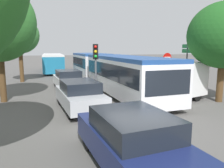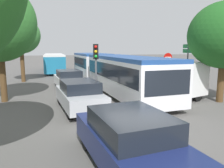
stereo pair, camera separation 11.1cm
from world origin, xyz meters
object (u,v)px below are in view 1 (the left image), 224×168
queued_car_silver (80,95)px  tree_right_near (224,36)px  traffic_light (96,59)px  tree_left_far (19,35)px  city_bus_rear (53,62)px  articulated_bus (107,68)px  white_van (170,81)px  queued_car_white (68,79)px  direction_sign_post (187,57)px  queued_car_navy (132,140)px  no_entry_sign (167,66)px

queued_car_silver → tree_right_near: size_ratio=0.77×
tree_right_near → traffic_light: bearing=156.7°
tree_left_far → city_bus_rear: bearing=68.5°
traffic_light → tree_right_near: bearing=79.5°
articulated_bus → white_van: 6.44m
queued_car_white → tree_left_far: (-3.66, 5.15, 3.57)m
direction_sign_post → queued_car_white: bearing=-18.0°
queued_car_navy → white_van: white_van is taller
articulated_bus → tree_left_far: 9.00m
queued_car_silver → articulated_bus: bearing=-32.6°
queued_car_white → tree_right_near: 11.08m
articulated_bus → tree_right_near: tree_right_near is taller
articulated_bus → direction_sign_post: 6.25m
queued_car_white → traffic_light: traffic_light is taller
queued_car_white → tree_left_far: size_ratio=0.72×
direction_sign_post → tree_right_near: bearing=95.1°
queued_car_white → white_van: white_van is taller
queued_car_navy → queued_car_silver: 6.03m
queued_car_navy → traffic_light: size_ratio=1.31×
queued_car_white → traffic_light: 4.65m
white_van → queued_car_white: bearing=-64.3°
articulated_bus → no_entry_sign: size_ratio=6.31×
city_bus_rear → queued_car_white: bearing=-176.3°
city_bus_rear → traffic_light: size_ratio=3.29×
queued_car_navy → tree_right_near: size_ratio=0.77×
city_bus_rear → queued_car_silver: bearing=-177.2°
queued_car_white → white_van: size_ratio=0.82×
queued_car_navy → traffic_light: 8.21m
white_van → tree_right_near: size_ratio=0.93×
tree_right_near → no_entry_sign: bearing=107.2°
articulated_bus → white_van: bearing=17.2°
queued_car_silver → tree_left_far: size_ratio=0.74×
traffic_light → tree_left_far: tree_left_far is taller
city_bus_rear → no_entry_sign: no_entry_sign is taller
queued_car_white → direction_sign_post: (8.05, -3.78, 1.80)m
direction_sign_post → tree_right_near: (-0.12, -3.30, 1.31)m
city_bus_rear → direction_sign_post: size_ratio=3.11×
queued_car_white → tree_left_far: 7.26m
queued_car_navy → no_entry_sign: no_entry_sign is taller
queued_car_silver → queued_car_white: size_ratio=1.02×
queued_car_navy → white_van: 7.94m
direction_sign_post → tree_right_near: 3.55m
queued_car_white → white_van: (5.17, -6.08, 0.49)m
queued_car_white → no_entry_sign: (6.75, -3.25, 1.13)m
white_van → tree_left_far: 14.61m
queued_car_silver → direction_sign_post: bearing=-77.7°
city_bus_rear → articulated_bus: bearing=-163.2°
city_bus_rear → direction_sign_post: 19.55m
no_entry_sign → tree_right_near: tree_right_near is taller
queued_car_navy → tree_right_near: bearing=-60.8°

